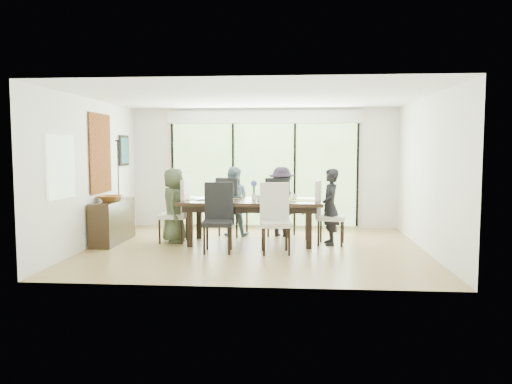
# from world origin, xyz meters

# --- Properties ---
(floor) EXTENTS (6.00, 5.00, 0.01)m
(floor) POSITION_xyz_m (0.00, 0.00, -0.01)
(floor) COLOR brown
(floor) RESTS_ON ground
(ceiling) EXTENTS (6.00, 5.00, 0.01)m
(ceiling) POSITION_xyz_m (0.00, 0.00, 2.71)
(ceiling) COLOR white
(ceiling) RESTS_ON wall_back
(wall_back) EXTENTS (6.00, 0.02, 2.70)m
(wall_back) POSITION_xyz_m (0.00, 2.51, 1.35)
(wall_back) COLOR silver
(wall_back) RESTS_ON floor
(wall_front) EXTENTS (6.00, 0.02, 2.70)m
(wall_front) POSITION_xyz_m (0.00, -2.51, 1.35)
(wall_front) COLOR silver
(wall_front) RESTS_ON floor
(wall_left) EXTENTS (0.02, 5.00, 2.70)m
(wall_left) POSITION_xyz_m (-3.01, 0.00, 1.35)
(wall_left) COLOR silver
(wall_left) RESTS_ON floor
(wall_right) EXTENTS (0.02, 5.00, 2.70)m
(wall_right) POSITION_xyz_m (3.01, 0.00, 1.35)
(wall_right) COLOR silver
(wall_right) RESTS_ON floor
(glass_doors) EXTENTS (4.20, 0.02, 2.30)m
(glass_doors) POSITION_xyz_m (0.00, 2.47, 1.20)
(glass_doors) COLOR #598C3F
(glass_doors) RESTS_ON wall_back
(blinds_header) EXTENTS (4.40, 0.06, 0.28)m
(blinds_header) POSITION_xyz_m (0.00, 2.46, 2.50)
(blinds_header) COLOR white
(blinds_header) RESTS_ON wall_back
(mullion_a) EXTENTS (0.05, 0.04, 2.30)m
(mullion_a) POSITION_xyz_m (-2.10, 2.46, 1.20)
(mullion_a) COLOR black
(mullion_a) RESTS_ON wall_back
(mullion_b) EXTENTS (0.05, 0.04, 2.30)m
(mullion_b) POSITION_xyz_m (-0.70, 2.46, 1.20)
(mullion_b) COLOR black
(mullion_b) RESTS_ON wall_back
(mullion_c) EXTENTS (0.05, 0.04, 2.30)m
(mullion_c) POSITION_xyz_m (0.70, 2.46, 1.20)
(mullion_c) COLOR black
(mullion_c) RESTS_ON wall_back
(mullion_d) EXTENTS (0.05, 0.04, 2.30)m
(mullion_d) POSITION_xyz_m (2.10, 2.46, 1.20)
(mullion_d) COLOR black
(mullion_d) RESTS_ON wall_back
(side_window) EXTENTS (0.02, 0.90, 1.00)m
(side_window) POSITION_xyz_m (-2.97, -1.20, 1.50)
(side_window) COLOR #8CAD7F
(side_window) RESTS_ON wall_left
(deck) EXTENTS (6.00, 1.80, 0.10)m
(deck) POSITION_xyz_m (0.00, 3.40, -0.05)
(deck) COLOR brown
(deck) RESTS_ON ground
(rail_top) EXTENTS (6.00, 0.08, 0.06)m
(rail_top) POSITION_xyz_m (0.00, 4.20, 0.55)
(rail_top) COLOR #533623
(rail_top) RESTS_ON deck
(foliage_left) EXTENTS (3.20, 3.20, 3.20)m
(foliage_left) POSITION_xyz_m (-1.80, 5.20, 1.44)
(foliage_left) COLOR #14380F
(foliage_left) RESTS_ON ground
(foliage_mid) EXTENTS (4.00, 4.00, 4.00)m
(foliage_mid) POSITION_xyz_m (0.40, 5.80, 1.80)
(foliage_mid) COLOR #14380F
(foliage_mid) RESTS_ON ground
(foliage_right) EXTENTS (2.80, 2.80, 2.80)m
(foliage_right) POSITION_xyz_m (2.20, 5.00, 1.26)
(foliage_right) COLOR #14380F
(foliage_right) RESTS_ON ground
(foliage_far) EXTENTS (3.60, 3.60, 3.60)m
(foliage_far) POSITION_xyz_m (-0.60, 6.50, 1.62)
(foliage_far) COLOR #14380F
(foliage_far) RESTS_ON ground
(table_top) EXTENTS (2.65, 1.21, 0.07)m
(table_top) POSITION_xyz_m (-0.11, 0.50, 0.79)
(table_top) COLOR black
(table_top) RESTS_ON floor
(table_apron) EXTENTS (2.43, 0.99, 0.11)m
(table_apron) POSITION_xyz_m (-0.11, 0.50, 0.69)
(table_apron) COLOR black
(table_apron) RESTS_ON floor
(table_leg_fl) EXTENTS (0.10, 0.10, 0.76)m
(table_leg_fl) POSITION_xyz_m (-1.19, 0.07, 0.38)
(table_leg_fl) COLOR black
(table_leg_fl) RESTS_ON floor
(table_leg_fr) EXTENTS (0.10, 0.10, 0.76)m
(table_leg_fr) POSITION_xyz_m (0.97, 0.07, 0.38)
(table_leg_fr) COLOR black
(table_leg_fr) RESTS_ON floor
(table_leg_bl) EXTENTS (0.10, 0.10, 0.76)m
(table_leg_bl) POSITION_xyz_m (-1.19, 0.93, 0.38)
(table_leg_bl) COLOR black
(table_leg_bl) RESTS_ON floor
(table_leg_br) EXTENTS (0.10, 0.10, 0.76)m
(table_leg_br) POSITION_xyz_m (0.97, 0.93, 0.38)
(table_leg_br) COLOR black
(table_leg_br) RESTS_ON floor
(chair_left_end) EXTENTS (0.51, 0.51, 1.21)m
(chair_left_end) POSITION_xyz_m (-1.61, 0.50, 0.61)
(chair_left_end) COLOR silver
(chair_left_end) RESTS_ON floor
(chair_right_end) EXTENTS (0.58, 0.58, 1.21)m
(chair_right_end) POSITION_xyz_m (1.39, 0.50, 0.61)
(chair_right_end) COLOR white
(chair_right_end) RESTS_ON floor
(chair_far_left) EXTENTS (0.67, 0.67, 1.21)m
(chair_far_left) POSITION_xyz_m (-0.56, 1.35, 0.61)
(chair_far_left) COLOR black
(chair_far_left) RESTS_ON floor
(chair_far_right) EXTENTS (0.64, 0.64, 1.21)m
(chair_far_right) POSITION_xyz_m (0.44, 1.35, 0.61)
(chair_far_right) COLOR black
(chair_far_right) RESTS_ON floor
(chair_near_left) EXTENTS (0.54, 0.54, 1.21)m
(chair_near_left) POSITION_xyz_m (-0.61, -0.37, 0.61)
(chair_near_left) COLOR black
(chair_near_left) RESTS_ON floor
(chair_near_right) EXTENTS (0.57, 0.57, 1.21)m
(chair_near_right) POSITION_xyz_m (0.39, -0.37, 0.61)
(chair_near_right) COLOR beige
(chair_near_right) RESTS_ON floor
(person_left_end) EXTENTS (0.47, 0.70, 1.42)m
(person_left_end) POSITION_xyz_m (-1.59, 0.50, 0.71)
(person_left_end) COLOR #404B32
(person_left_end) RESTS_ON floor
(person_right_end) EXTENTS (0.50, 0.71, 1.42)m
(person_right_end) POSITION_xyz_m (1.37, 0.50, 0.71)
(person_right_end) COLOR black
(person_right_end) RESTS_ON floor
(person_far_left) EXTENTS (0.71, 0.49, 1.42)m
(person_far_left) POSITION_xyz_m (-0.56, 1.33, 0.71)
(person_far_left) COLOR slate
(person_far_left) RESTS_ON floor
(person_far_right) EXTENTS (0.73, 0.54, 1.42)m
(person_far_right) POSITION_xyz_m (0.44, 1.33, 0.71)
(person_far_right) COLOR #241B29
(person_far_right) RESTS_ON floor
(placemat_left) EXTENTS (0.49, 0.35, 0.01)m
(placemat_left) POSITION_xyz_m (-1.06, 0.50, 0.83)
(placemat_left) COLOR #82A63B
(placemat_left) RESTS_ON table_top
(placemat_right) EXTENTS (0.49, 0.35, 0.01)m
(placemat_right) POSITION_xyz_m (0.84, 0.50, 0.83)
(placemat_right) COLOR #95AD3D
(placemat_right) RESTS_ON table_top
(placemat_far_l) EXTENTS (0.49, 0.35, 0.01)m
(placemat_far_l) POSITION_xyz_m (-0.56, 0.90, 0.83)
(placemat_far_l) COLOR #9CC345
(placemat_far_l) RESTS_ON table_top
(placemat_far_r) EXTENTS (0.49, 0.35, 0.01)m
(placemat_far_r) POSITION_xyz_m (0.44, 0.90, 0.83)
(placemat_far_r) COLOR #98B340
(placemat_far_r) RESTS_ON table_top
(placemat_paper) EXTENTS (0.49, 0.35, 0.01)m
(placemat_paper) POSITION_xyz_m (-0.66, 0.20, 0.83)
(placemat_paper) COLOR white
(placemat_paper) RESTS_ON table_top
(tablet_far_l) EXTENTS (0.29, 0.20, 0.01)m
(tablet_far_l) POSITION_xyz_m (-0.46, 0.85, 0.84)
(tablet_far_l) COLOR black
(tablet_far_l) RESTS_ON table_top
(tablet_far_r) EXTENTS (0.26, 0.19, 0.01)m
(tablet_far_r) POSITION_xyz_m (0.39, 0.85, 0.84)
(tablet_far_r) COLOR black
(tablet_far_r) RESTS_ON table_top
(papers) EXTENTS (0.33, 0.24, 0.00)m
(papers) POSITION_xyz_m (0.59, 0.45, 0.83)
(papers) COLOR white
(papers) RESTS_ON table_top
(platter_base) EXTENTS (0.29, 0.29, 0.03)m
(platter_base) POSITION_xyz_m (-0.66, 0.20, 0.85)
(platter_base) COLOR white
(platter_base) RESTS_ON table_top
(platter_snacks) EXTENTS (0.22, 0.22, 0.02)m
(platter_snacks) POSITION_xyz_m (-0.66, 0.20, 0.87)
(platter_snacks) COLOR orange
(platter_snacks) RESTS_ON table_top
(vase) EXTENTS (0.09, 0.09, 0.13)m
(vase) POSITION_xyz_m (-0.06, 0.55, 0.89)
(vase) COLOR silver
(vase) RESTS_ON table_top
(hyacinth_stems) EXTENTS (0.04, 0.04, 0.18)m
(hyacinth_stems) POSITION_xyz_m (-0.06, 0.55, 1.03)
(hyacinth_stems) COLOR #337226
(hyacinth_stems) RESTS_ON table_top
(hyacinth_blooms) EXTENTS (0.12, 0.12, 0.12)m
(hyacinth_blooms) POSITION_xyz_m (-0.06, 0.55, 1.14)
(hyacinth_blooms) COLOR #4F50C7
(hyacinth_blooms) RESTS_ON table_top
(laptop) EXTENTS (0.43, 0.40, 0.03)m
(laptop) POSITION_xyz_m (-0.96, 0.40, 0.84)
(laptop) COLOR silver
(laptop) RESTS_ON table_top
(cup_a) EXTENTS (0.19, 0.19, 0.11)m
(cup_a) POSITION_xyz_m (-0.81, 0.65, 0.88)
(cup_a) COLOR white
(cup_a) RESTS_ON table_top
(cup_b) EXTENTS (0.15, 0.15, 0.10)m
(cup_b) POSITION_xyz_m (0.04, 0.40, 0.88)
(cup_b) COLOR white
(cup_b) RESTS_ON table_top
(cup_c) EXTENTS (0.14, 0.14, 0.11)m
(cup_c) POSITION_xyz_m (0.69, 0.60, 0.88)
(cup_c) COLOR white
(cup_c) RESTS_ON table_top
(book) EXTENTS (0.21, 0.27, 0.02)m
(book) POSITION_xyz_m (0.14, 0.55, 0.84)
(book) COLOR white
(book) RESTS_ON table_top
(sideboard) EXTENTS (0.40, 1.43, 0.81)m
(sideboard) POSITION_xyz_m (-2.76, 0.39, 0.40)
(sideboard) COLOR black
(sideboard) RESTS_ON floor
(bowl) EXTENTS (0.43, 0.43, 0.10)m
(bowl) POSITION_xyz_m (-2.76, 0.29, 0.86)
(bowl) COLOR brown
(bowl) RESTS_ON sideboard
(candlestick_base) EXTENTS (0.09, 0.09, 0.04)m
(candlestick_base) POSITION_xyz_m (-2.76, 0.74, 0.82)
(candlestick_base) COLOR black
(candlestick_base) RESTS_ON sideboard
(candlestick_shaft) EXTENTS (0.02, 0.02, 1.12)m
(candlestick_shaft) POSITION_xyz_m (-2.76, 0.74, 1.39)
(candlestick_shaft) COLOR black
(candlestick_shaft) RESTS_ON sideboard
(candlestick_pan) EXTENTS (0.09, 0.09, 0.03)m
(candlestick_pan) POSITION_xyz_m (-2.76, 0.74, 1.95)
(candlestick_pan) COLOR black
(candlestick_pan) RESTS_ON sideboard
(candle) EXTENTS (0.03, 0.03, 0.09)m
(candle) POSITION_xyz_m (-2.76, 0.74, 2.00)
(candle) COLOR silver
(candle) RESTS_ON sideboard
(tapestry) EXTENTS (0.02, 1.00, 1.50)m
(tapestry) POSITION_xyz_m (-2.97, 0.40, 1.70)
(tapestry) COLOR #9C4916
(tapestry) RESTS_ON wall_left
(art_frame) EXTENTS (0.03, 0.55, 0.65)m
(art_frame) POSITION_xyz_m (-2.97, 1.70, 1.75)
(art_frame) COLOR black
(art_frame) RESTS_ON wall_left
(art_canvas) EXTENTS (0.01, 0.45, 0.55)m
(art_canvas) POSITION_xyz_m (-2.95, 1.70, 1.75)
(art_canvas) COLOR #184D4A
(art_canvas) RESTS_ON wall_left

